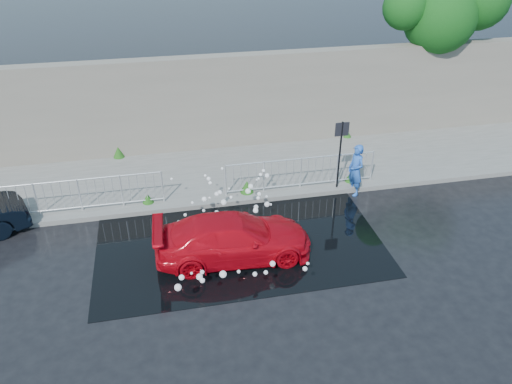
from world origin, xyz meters
The scene contains 13 objects.
ground centered at (0.00, 0.00, 0.00)m, with size 90.00×90.00×0.00m, color black.
pavement centered at (0.00, 5.00, 0.07)m, with size 30.00×4.00×0.15m, color #61625D.
curb centered at (0.00, 3.00, 0.08)m, with size 30.00×0.25×0.16m, color #61625D.
retaining_wall centered at (0.00, 7.20, 1.90)m, with size 30.00×0.60×3.50m, color #6C665B.
puddle centered at (0.50, 1.00, 0.01)m, with size 8.00×5.00×0.01m, color black.
sign_post centered at (4.20, 3.10, 1.72)m, with size 0.45×0.06×2.50m.
tree centered at (9.82, 7.41, 4.81)m, with size 5.01×2.80×6.37m.
railing_left centered at (-4.00, 3.35, 0.74)m, with size 5.05×0.05×1.10m.
railing_right centered at (3.00, 3.35, 0.74)m, with size 5.05×0.05×1.10m.
weeds centered at (-0.39, 4.48, 0.34)m, with size 12.17×3.93×0.41m.
water_spray centered at (0.22, 1.15, 0.66)m, with size 3.53×5.36×1.00m.
red_car centered at (0.24, 0.31, 0.61)m, with size 1.71×4.21×1.22m, color red.
person centered at (4.70, 2.84, 0.88)m, with size 0.64×0.42×1.75m, color blue.
Camera 1 is at (-1.38, -10.50, 8.50)m, focal length 35.00 mm.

